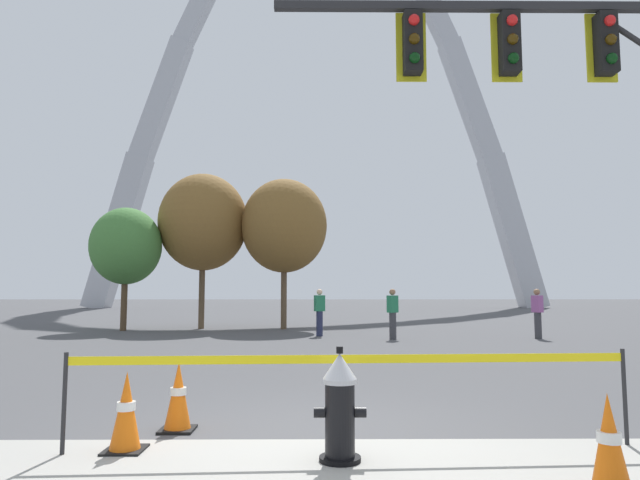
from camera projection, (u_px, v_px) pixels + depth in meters
The scene contains 14 objects.
ground_plane at pixel (319, 436), 5.64m from camera, with size 240.00×240.00×0.00m, color #474749.
fire_hydrant at pixel (340, 407), 4.82m from camera, with size 0.46×0.48×0.99m.
caution_tape_barrier at pixel (353, 381), 5.19m from camera, with size 5.32×0.32×0.92m.
traffic_cone_by_hydrant at pixel (126, 412), 5.11m from camera, with size 0.36×0.36×0.73m.
traffic_cone_mid_sidewalk at pixel (609, 445), 4.01m from camera, with size 0.36×0.36×0.73m.
traffic_cone_curb_edge at pixel (178, 397), 5.89m from camera, with size 0.36×0.36×0.73m.
traffic_signal_gantry at pixel (637, 87), 7.90m from camera, with size 7.82×0.44×6.00m.
monument_arch at pixel (316, 109), 56.36m from camera, with size 45.59×2.26×46.22m.
tree_far_left at pixel (126, 246), 21.70m from camera, with size 2.75×2.75×4.82m.
tree_left_mid at pixel (203, 222), 22.94m from camera, with size 3.67×3.67×6.42m.
tree_center_left at pixel (284, 226), 22.70m from camera, with size 3.52×3.52×6.15m.
pedestrian_walking_left at pixel (393, 313), 17.48m from camera, with size 0.39×0.37×1.59m.
pedestrian_standing_center at pixel (320, 312), 18.75m from camera, with size 0.39×0.31×1.59m.
pedestrian_walking_right at pixel (538, 313), 17.64m from camera, with size 0.29×0.38×1.59m.
Camera 1 is at (-0.04, -5.81, 1.46)m, focal length 30.96 mm.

